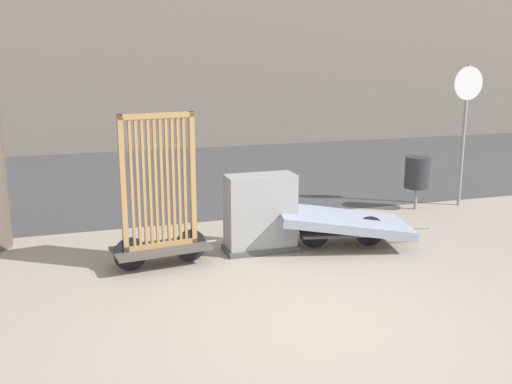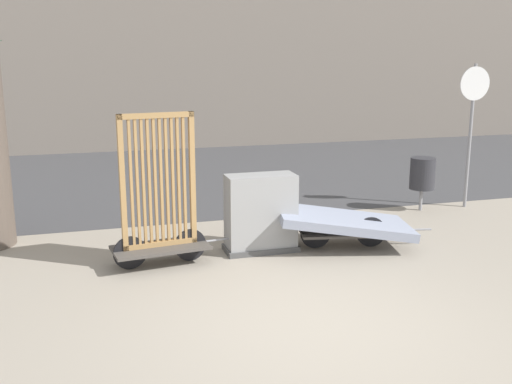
{
  "view_description": "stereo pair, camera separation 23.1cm",
  "coord_description": "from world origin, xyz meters",
  "px_view_note": "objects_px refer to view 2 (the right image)",
  "views": [
    {
      "loc": [
        -2.51,
        -5.37,
        2.82
      ],
      "look_at": [
        0.0,
        2.42,
        0.94
      ],
      "focal_mm": 42.0,
      "sensor_mm": 36.0,
      "label": 1
    },
    {
      "loc": [
        -2.29,
        -5.44,
        2.82
      ],
      "look_at": [
        0.0,
        2.42,
        0.94
      ],
      "focal_mm": 42.0,
      "sensor_mm": 36.0,
      "label": 2
    }
  ],
  "objects_px": {
    "bike_cart_with_mattress": "(344,223)",
    "bike_cart_with_bedframe": "(160,211)",
    "utility_cabinet": "(261,216)",
    "trash_bin": "(422,174)",
    "sign_post": "(472,114)"
  },
  "relations": [
    {
      "from": "utility_cabinet",
      "to": "sign_post",
      "type": "bearing_deg",
      "value": 17.5
    },
    {
      "from": "bike_cart_with_mattress",
      "to": "utility_cabinet",
      "type": "distance_m",
      "value": 1.26
    },
    {
      "from": "trash_bin",
      "to": "utility_cabinet",
      "type": "bearing_deg",
      "value": -158.05
    },
    {
      "from": "trash_bin",
      "to": "sign_post",
      "type": "height_order",
      "value": "sign_post"
    },
    {
      "from": "bike_cart_with_bedframe",
      "to": "bike_cart_with_mattress",
      "type": "xyz_separation_m",
      "value": [
        2.72,
        -0.0,
        -0.38
      ]
    },
    {
      "from": "bike_cart_with_bedframe",
      "to": "utility_cabinet",
      "type": "distance_m",
      "value": 1.51
    },
    {
      "from": "bike_cart_with_bedframe",
      "to": "trash_bin",
      "type": "xyz_separation_m",
      "value": [
        5.01,
        1.61,
        -0.07
      ]
    },
    {
      "from": "trash_bin",
      "to": "bike_cart_with_bedframe",
      "type": "bearing_deg",
      "value": -162.13
    },
    {
      "from": "bike_cart_with_mattress",
      "to": "bike_cart_with_bedframe",
      "type": "bearing_deg",
      "value": -168.46
    },
    {
      "from": "bike_cart_with_mattress",
      "to": "utility_cabinet",
      "type": "relative_size",
      "value": 2.11
    },
    {
      "from": "bike_cart_with_bedframe",
      "to": "utility_cabinet",
      "type": "relative_size",
      "value": 1.83
    },
    {
      "from": "bike_cart_with_mattress",
      "to": "utility_cabinet",
      "type": "height_order",
      "value": "utility_cabinet"
    },
    {
      "from": "sign_post",
      "to": "bike_cart_with_mattress",
      "type": "bearing_deg",
      "value": -153.63
    },
    {
      "from": "bike_cart_with_bedframe",
      "to": "trash_bin",
      "type": "bearing_deg",
      "value": 10.21
    },
    {
      "from": "bike_cart_with_bedframe",
      "to": "sign_post",
      "type": "height_order",
      "value": "sign_post"
    }
  ]
}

